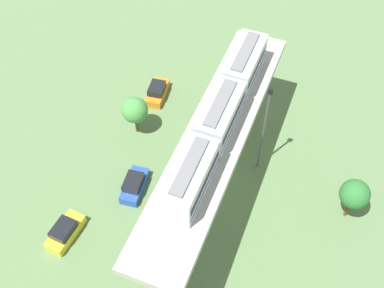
{
  "coord_description": "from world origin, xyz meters",
  "views": [
    {
      "loc": [
        -7.74,
        25.48,
        39.94
      ],
      "look_at": [
        2.5,
        -0.73,
        5.15
      ],
      "focal_mm": 44.38,
      "sensor_mm": 36.0,
      "label": 1
    }
  ],
  "objects_px": {
    "train": "(219,116)",
    "tree_near_viaduct": "(355,194)",
    "parked_car_orange": "(157,92)",
    "parked_car_blue": "(134,185)",
    "tree_mid_lot": "(135,110)",
    "parked_car_yellow": "(65,232)",
    "signal_post": "(264,127)"
  },
  "relations": [
    {
      "from": "tree_near_viaduct",
      "to": "signal_post",
      "type": "bearing_deg",
      "value": -14.94
    },
    {
      "from": "parked_car_yellow",
      "to": "tree_mid_lot",
      "type": "bearing_deg",
      "value": -88.5
    },
    {
      "from": "parked_car_blue",
      "to": "parked_car_orange",
      "type": "bearing_deg",
      "value": -82.7
    },
    {
      "from": "tree_near_viaduct",
      "to": "train",
      "type": "bearing_deg",
      "value": 4.92
    },
    {
      "from": "tree_near_viaduct",
      "to": "parked_car_blue",
      "type": "bearing_deg",
      "value": 13.28
    },
    {
      "from": "parked_car_blue",
      "to": "tree_mid_lot",
      "type": "xyz_separation_m",
      "value": [
        3.09,
        -7.11,
        2.57
      ]
    },
    {
      "from": "train",
      "to": "parked_car_orange",
      "type": "relative_size",
      "value": 4.66
    },
    {
      "from": "parked_car_yellow",
      "to": "tree_mid_lot",
      "type": "relative_size",
      "value": 0.91
    },
    {
      "from": "tree_near_viaduct",
      "to": "parked_car_orange",
      "type": "bearing_deg",
      "value": -18.99
    },
    {
      "from": "parked_car_orange",
      "to": "tree_near_viaduct",
      "type": "relative_size",
      "value": 0.88
    },
    {
      "from": "signal_post",
      "to": "parked_car_blue",
      "type": "bearing_deg",
      "value": 34.53
    },
    {
      "from": "parked_car_blue",
      "to": "tree_mid_lot",
      "type": "bearing_deg",
      "value": -73.19
    },
    {
      "from": "tree_near_viaduct",
      "to": "signal_post",
      "type": "height_order",
      "value": "signal_post"
    },
    {
      "from": "parked_car_orange",
      "to": "parked_car_yellow",
      "type": "height_order",
      "value": "same"
    },
    {
      "from": "parked_car_orange",
      "to": "parked_car_yellow",
      "type": "xyz_separation_m",
      "value": [
        0.52,
        19.86,
        0.0
      ]
    },
    {
      "from": "train",
      "to": "parked_car_orange",
      "type": "distance_m",
      "value": 16.75
    },
    {
      "from": "parked_car_orange",
      "to": "signal_post",
      "type": "height_order",
      "value": "signal_post"
    },
    {
      "from": "parked_car_yellow",
      "to": "tree_mid_lot",
      "type": "height_order",
      "value": "tree_mid_lot"
    },
    {
      "from": "parked_car_blue",
      "to": "signal_post",
      "type": "xyz_separation_m",
      "value": [
        -10.64,
        -7.32,
        5.38
      ]
    },
    {
      "from": "train",
      "to": "signal_post",
      "type": "xyz_separation_m",
      "value": [
        -3.4,
        -3.67,
        -3.99
      ]
    },
    {
      "from": "signal_post",
      "to": "train",
      "type": "bearing_deg",
      "value": 47.18
    },
    {
      "from": "parked_car_orange",
      "to": "tree_mid_lot",
      "type": "relative_size",
      "value": 0.93
    },
    {
      "from": "parked_car_yellow",
      "to": "tree_near_viaduct",
      "type": "xyz_separation_m",
      "value": [
        -23.92,
        -11.81,
        2.8
      ]
    },
    {
      "from": "tree_mid_lot",
      "to": "parked_car_yellow",
      "type": "bearing_deg",
      "value": 87.49
    },
    {
      "from": "train",
      "to": "tree_near_viaduct",
      "type": "bearing_deg",
      "value": -175.08
    },
    {
      "from": "signal_post",
      "to": "parked_car_orange",
      "type": "bearing_deg",
      "value": -21.68
    },
    {
      "from": "parked_car_yellow",
      "to": "signal_post",
      "type": "xyz_separation_m",
      "value": [
        -14.35,
        -14.36,
        5.38
      ]
    },
    {
      "from": "tree_mid_lot",
      "to": "signal_post",
      "type": "distance_m",
      "value": 14.02
    },
    {
      "from": "train",
      "to": "parked_car_blue",
      "type": "distance_m",
      "value": 12.4
    },
    {
      "from": "train",
      "to": "signal_post",
      "type": "distance_m",
      "value": 6.4
    },
    {
      "from": "train",
      "to": "parked_car_orange",
      "type": "height_order",
      "value": "train"
    },
    {
      "from": "parked_car_yellow",
      "to": "train",
      "type": "bearing_deg",
      "value": -131.68
    }
  ]
}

